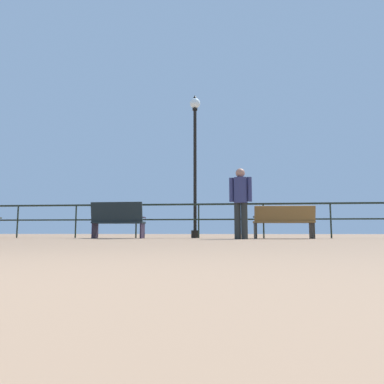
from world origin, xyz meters
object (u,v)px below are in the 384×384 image
Objects in this scene: lamppost_center at (195,149)px; person_by_bench at (241,198)px; bench_near_left at (118,219)px; bench_near_right at (284,220)px.

lamppost_center is 2.58m from person_by_bench.
bench_near_left is 0.91× the size of bench_near_right.
bench_near_right is 0.90× the size of person_by_bench.
lamppost_center is at bearing 129.07° from person_by_bench.
person_by_bench is (3.29, -0.67, 0.47)m from bench_near_left.
lamppost_center is at bearing 159.85° from bench_near_right.
bench_near_left is at bearing -156.33° from lamppost_center.
person_by_bench is at bearing -11.50° from bench_near_left.
person_by_bench reaches higher than bench_near_right.
bench_near_left is 3.05m from lamppost_center.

